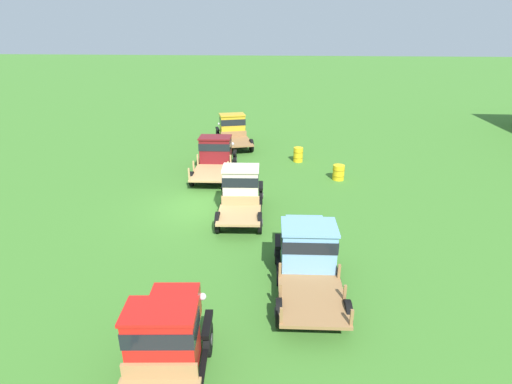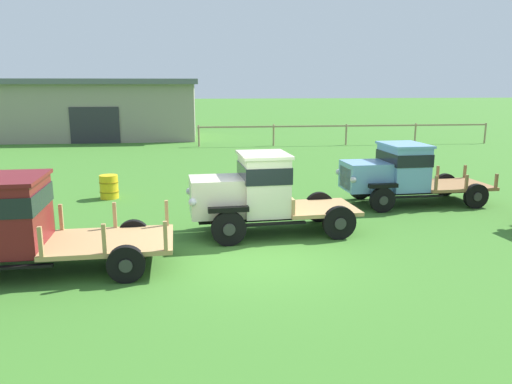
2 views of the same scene
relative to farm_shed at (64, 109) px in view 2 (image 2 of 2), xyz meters
The scene contains 7 objects.
ground_plane 29.10m from the farm_shed, 67.98° to the right, with size 240.00×240.00×0.00m, color #3D7528.
farm_shed is the anchor object (origin of this frame).
paddock_fence 20.17m from the farm_shed, 18.05° to the right, with size 19.17×0.54×1.36m.
vintage_truck_second_in_line 27.82m from the farm_shed, 78.42° to the right, with size 5.66×2.35×2.07m.
vintage_truck_midrow_center 27.45m from the farm_shed, 66.03° to the right, with size 4.59×2.16×2.17m.
vintage_truck_far_side 27.56m from the farm_shed, 54.02° to the right, with size 5.06×2.29×2.03m.
oil_drum_near_fence 21.41m from the farm_shed, 72.23° to the right, with size 0.66×0.66×0.82m.
Camera 2 is at (-1.19, -10.89, 3.95)m, focal length 35.00 mm.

